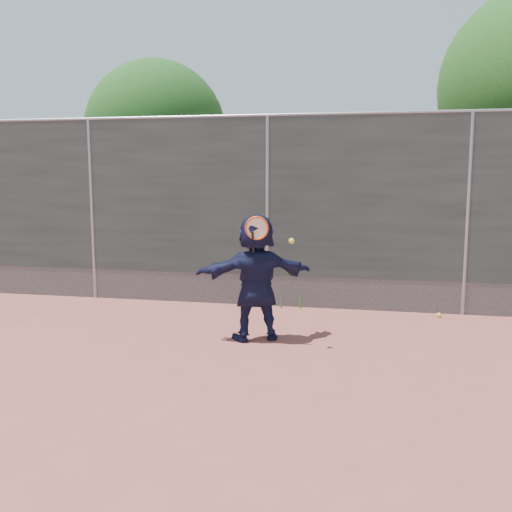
# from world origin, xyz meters

# --- Properties ---
(ground) EXTENTS (80.00, 80.00, 0.00)m
(ground) POSITION_xyz_m (0.00, 0.00, 0.00)
(ground) COLOR #9E4C42
(ground) RESTS_ON ground
(player) EXTENTS (1.57, 1.04, 1.62)m
(player) POSITION_xyz_m (0.20, 1.61, 0.81)
(player) COLOR #131735
(player) RESTS_ON ground
(ball_ground) EXTENTS (0.07, 0.07, 0.07)m
(ball_ground) POSITION_xyz_m (2.64, 3.25, 0.03)
(ball_ground) COLOR #D6EB34
(ball_ground) RESTS_ON ground
(fence) EXTENTS (20.00, 0.06, 3.03)m
(fence) POSITION_xyz_m (-0.00, 3.50, 1.58)
(fence) COLOR #38423D
(fence) RESTS_ON ground
(swing_action) EXTENTS (0.62, 0.18, 0.51)m
(swing_action) POSITION_xyz_m (0.30, 1.41, 1.42)
(swing_action) COLOR #D34413
(swing_action) RESTS_ON ground
(tree_left) EXTENTS (3.15, 3.00, 4.53)m
(tree_left) POSITION_xyz_m (-2.85, 6.55, 2.94)
(tree_left) COLOR #382314
(tree_left) RESTS_ON ground
(weed_clump) EXTENTS (0.68, 0.07, 0.30)m
(weed_clump) POSITION_xyz_m (0.29, 3.38, 0.13)
(weed_clump) COLOR #387226
(weed_clump) RESTS_ON ground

